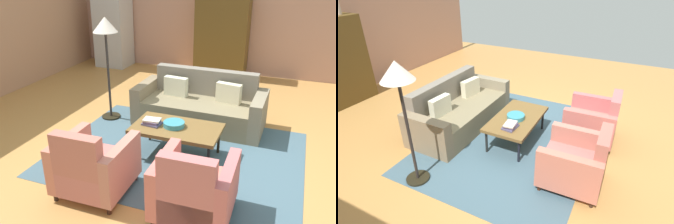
# 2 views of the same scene
# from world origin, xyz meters

# --- Properties ---
(ground_plane) EXTENTS (10.45, 10.45, 0.00)m
(ground_plane) POSITION_xyz_m (0.00, 0.00, 0.00)
(ground_plane) COLOR #B98445
(wall_back) EXTENTS (8.70, 0.12, 2.80)m
(wall_back) POSITION_xyz_m (0.00, 4.35, 1.40)
(wall_back) COLOR tan
(wall_back) RESTS_ON ground
(area_rug) EXTENTS (3.40, 2.60, 0.01)m
(area_rug) POSITION_xyz_m (-0.18, 0.10, 0.00)
(area_rug) COLOR #435F6D
(area_rug) RESTS_ON ground
(couch) EXTENTS (2.11, 0.92, 0.86)m
(couch) POSITION_xyz_m (-0.18, 1.23, 0.29)
(couch) COLOR #7B6F52
(couch) RESTS_ON ground
(coffee_table) EXTENTS (1.20, 0.70, 0.44)m
(coffee_table) POSITION_xyz_m (-0.18, 0.05, 0.40)
(coffee_table) COLOR black
(coffee_table) RESTS_ON ground
(armchair_left) EXTENTS (0.82, 0.82, 0.88)m
(armchair_left) POSITION_xyz_m (-0.78, -1.12, 0.34)
(armchair_left) COLOR #391C10
(armchair_left) RESTS_ON ground
(armchair_right) EXTENTS (0.82, 0.82, 0.88)m
(armchair_right) POSITION_xyz_m (0.42, -1.12, 0.34)
(armchair_right) COLOR #312B12
(armchair_right) RESTS_ON ground
(fruit_bowl) EXTENTS (0.29, 0.29, 0.07)m
(fruit_bowl) POSITION_xyz_m (-0.22, 0.05, 0.48)
(fruit_bowl) COLOR teal
(fruit_bowl) RESTS_ON coffee_table
(book_stack) EXTENTS (0.26, 0.21, 0.08)m
(book_stack) POSITION_xyz_m (-0.53, 0.00, 0.48)
(book_stack) COLOR #524F6F
(book_stack) RESTS_ON coffee_table
(cabinet) EXTENTS (1.20, 0.51, 1.80)m
(cabinet) POSITION_xyz_m (-0.50, 4.01, 0.90)
(cabinet) COLOR brown
(cabinet) RESTS_ON ground
(refrigerator) EXTENTS (0.80, 0.73, 1.85)m
(refrigerator) POSITION_xyz_m (-3.30, 3.90, 0.93)
(refrigerator) COLOR #B7BABF
(refrigerator) RESTS_ON ground
(floor_lamp) EXTENTS (0.40, 0.40, 1.72)m
(floor_lamp) POSITION_xyz_m (-1.70, 0.87, 1.44)
(floor_lamp) COLOR black
(floor_lamp) RESTS_ON ground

